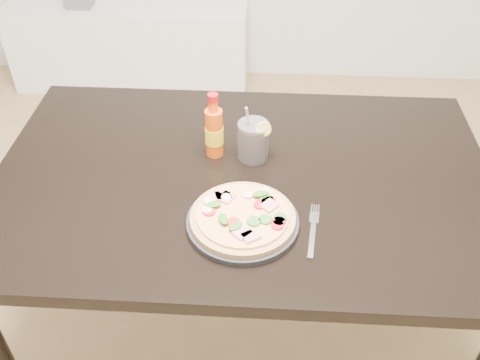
# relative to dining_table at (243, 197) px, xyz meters

# --- Properties ---
(dining_table) EXTENTS (1.40, 0.90, 0.75)m
(dining_table) POSITION_rel_dining_table_xyz_m (0.00, 0.00, 0.00)
(dining_table) COLOR black
(dining_table) RESTS_ON ground
(plate) EXTENTS (0.28, 0.28, 0.02)m
(plate) POSITION_rel_dining_table_xyz_m (0.01, -0.20, 0.09)
(plate) COLOR black
(plate) RESTS_ON dining_table
(pizza) EXTENTS (0.26, 0.26, 0.03)m
(pizza) POSITION_rel_dining_table_xyz_m (0.01, -0.20, 0.11)
(pizza) COLOR tan
(pizza) RESTS_ON plate
(hot_sauce_bottle) EXTENTS (0.06, 0.06, 0.20)m
(hot_sauce_bottle) POSITION_rel_dining_table_xyz_m (-0.09, 0.09, 0.16)
(hot_sauce_bottle) COLOR #E7500D
(hot_sauce_bottle) RESTS_ON dining_table
(cola_cup) EXTENTS (0.09, 0.09, 0.18)m
(cola_cup) POSITION_rel_dining_table_xyz_m (0.02, 0.08, 0.14)
(cola_cup) COLOR black
(cola_cup) RESTS_ON dining_table
(fork) EXTENTS (0.04, 0.19, 0.00)m
(fork) POSITION_rel_dining_table_xyz_m (0.19, -0.21, 0.09)
(fork) COLOR silver
(fork) RESTS_ON dining_table
(media_console) EXTENTS (1.40, 0.34, 0.50)m
(media_console) POSITION_rel_dining_table_xyz_m (-0.78, 1.78, -0.42)
(media_console) COLOR white
(media_console) RESTS_ON ground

